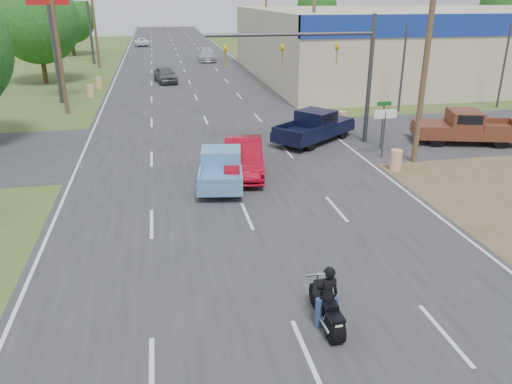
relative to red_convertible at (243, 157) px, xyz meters
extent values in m
plane|color=#3E5120|center=(-0.69, -12.85, -0.82)|extent=(200.00, 200.00, 0.00)
cube|color=#2D2D30|center=(-0.69, 27.15, -0.81)|extent=(15.00, 180.00, 0.02)
cube|color=#2D2D30|center=(-0.69, 5.15, -0.82)|extent=(120.00, 10.00, 0.02)
cube|color=brown|center=(10.31, -2.85, -0.82)|extent=(8.00, 18.00, 0.01)
cube|color=#B7A88C|center=(31.31, 27.15, 2.48)|extent=(50.00, 28.00, 6.60)
cylinder|color=#4C3823|center=(8.81, 0.15, 4.18)|extent=(0.28, 0.28, 10.00)
cylinder|color=#4C3823|center=(8.81, 18.15, 4.18)|extent=(0.28, 0.28, 10.00)
cylinder|color=#4C3823|center=(8.81, 36.15, 4.18)|extent=(0.28, 0.28, 10.00)
cylinder|color=#4C3823|center=(-10.19, 15.15, 4.18)|extent=(0.28, 0.28, 10.00)
cylinder|color=#4C3823|center=(-10.19, 39.15, 4.18)|extent=(0.28, 0.28, 10.00)
cylinder|color=#422D19|center=(-14.19, 29.15, 0.80)|extent=(0.44, 0.44, 3.24)
sphere|color=#144615|center=(-14.19, 29.15, 4.76)|extent=(7.56, 7.56, 7.56)
cylinder|color=#422D19|center=(-14.89, 53.15, 0.62)|extent=(0.44, 0.44, 2.88)
sphere|color=#144615|center=(-14.89, 53.15, 4.14)|extent=(6.72, 6.72, 6.72)
cylinder|color=#422D19|center=(54.31, 57.15, 0.98)|extent=(0.44, 0.44, 3.60)
sphere|color=#144615|center=(54.31, 57.15, 5.38)|extent=(8.40, 8.40, 8.40)
cylinder|color=#422D19|center=(29.31, 82.15, 0.89)|extent=(0.44, 0.44, 3.42)
sphere|color=#144615|center=(29.31, 82.15, 5.07)|extent=(7.98, 7.98, 7.98)
cylinder|color=#422D19|center=(-30.69, 82.15, 1.07)|extent=(0.44, 0.44, 3.78)
sphere|color=#144615|center=(-30.69, 82.15, 5.69)|extent=(8.82, 8.82, 8.82)
cylinder|color=orange|center=(7.31, -0.85, -0.32)|extent=(0.56, 0.56, 1.00)
cylinder|color=orange|center=(7.71, 7.65, -0.32)|extent=(0.56, 0.56, 1.00)
cylinder|color=orange|center=(-9.19, 21.15, -0.32)|extent=(0.56, 0.56, 1.00)
cylinder|color=orange|center=(-8.89, 25.15, -0.32)|extent=(0.56, 0.56, 1.00)
cylinder|color=#3F3F44|center=(-11.19, 19.15, 3.68)|extent=(0.30, 0.30, 9.00)
cylinder|color=#3F3F44|center=(-11.19, 43.15, 3.68)|extent=(0.30, 0.30, 9.00)
cylinder|color=#3F3F44|center=(7.51, 1.15, 0.38)|extent=(0.08, 0.08, 2.40)
cube|color=white|center=(7.51, 1.15, 1.48)|extent=(1.20, 0.05, 0.45)
cylinder|color=#3F3F44|center=(8.11, 2.65, 0.38)|extent=(0.08, 0.08, 2.40)
cube|color=#0C591E|center=(8.11, 2.65, 1.68)|extent=(0.80, 0.04, 0.22)
cylinder|color=#3F3F44|center=(7.81, 4.15, 2.68)|extent=(0.24, 0.24, 7.00)
cylinder|color=#3F3F44|center=(3.31, 4.15, 5.18)|extent=(9.00, 0.18, 0.18)
imported|color=gold|center=(5.81, 4.15, 4.73)|extent=(0.18, 0.40, 1.10)
imported|color=gold|center=(2.81, 4.15, 4.73)|extent=(0.18, 0.40, 1.10)
imported|color=gold|center=(-0.19, 4.15, 4.73)|extent=(0.18, 0.40, 1.10)
imported|color=maroon|center=(0.00, 0.00, 0.00)|extent=(2.45, 5.20, 1.65)
cylinder|color=black|center=(0.12, -12.54, -0.48)|extent=(0.35, 0.69, 0.69)
cylinder|color=black|center=(0.08, -11.04, -0.48)|extent=(0.14, 0.69, 0.69)
cube|color=black|center=(0.10, -11.76, -0.18)|extent=(0.26, 1.25, 0.31)
cube|color=black|center=(0.09, -11.50, 0.03)|extent=(0.28, 0.58, 0.23)
cube|color=black|center=(0.11, -12.08, -0.01)|extent=(0.32, 0.58, 0.10)
cylinder|color=white|center=(0.09, -11.19, 0.27)|extent=(0.68, 0.07, 0.05)
cube|color=white|center=(0.12, -12.77, -0.25)|extent=(0.19, 0.03, 0.12)
imported|color=black|center=(0.10, -11.92, -0.01)|extent=(0.61, 0.41, 1.64)
cylinder|color=black|center=(-1.74, 0.43, -0.45)|extent=(0.39, 0.78, 0.75)
cylinder|color=black|center=(-0.19, 0.19, -0.45)|extent=(0.39, 0.78, 0.75)
cylinder|color=black|center=(-2.19, -2.45, -0.45)|extent=(0.39, 0.78, 0.75)
cylinder|color=black|center=(-0.64, -2.69, -0.45)|extent=(0.39, 0.78, 0.75)
cube|color=#5F9DCC|center=(-1.19, -1.13, -0.25)|extent=(2.59, 5.09, 0.49)
cube|color=#5F9DCC|center=(-0.96, 0.31, 0.06)|extent=(2.04, 2.10, 0.17)
cube|color=#5F9DCC|center=(-1.17, -1.03, 0.39)|extent=(1.92, 1.70, 0.79)
cube|color=black|center=(-1.17, -1.03, 0.53)|extent=(1.91, 1.42, 0.42)
cube|color=#5F9DCC|center=(-1.55, -3.48, 0.13)|extent=(1.71, 0.34, 0.28)
cylinder|color=black|center=(5.68, 6.40, -0.41)|extent=(0.85, 0.76, 0.84)
cylinder|color=black|center=(6.76, 5.01, -0.41)|extent=(0.85, 0.76, 0.84)
cylinder|color=black|center=(3.10, 4.39, -0.41)|extent=(0.85, 0.76, 0.84)
cylinder|color=black|center=(4.18, 3.00, -0.41)|extent=(0.85, 0.76, 0.84)
cube|color=black|center=(4.93, 4.70, -0.17)|extent=(5.59, 5.00, 0.54)
cube|color=black|center=(6.22, 5.70, 0.17)|extent=(2.86, 2.84, 0.19)
cube|color=black|center=(5.01, 4.76, 0.54)|extent=(2.47, 2.52, 0.89)
cube|color=black|center=(5.01, 4.76, 0.69)|extent=(2.24, 2.36, 0.47)
cube|color=black|center=(2.82, 3.06, 0.24)|extent=(1.25, 1.57, 0.31)
cylinder|color=black|center=(11.36, 2.38, -0.39)|extent=(0.93, 0.56, 0.87)
cylinder|color=black|center=(11.87, 4.14, -0.39)|extent=(0.93, 0.56, 0.87)
cylinder|color=black|center=(14.62, 1.43, -0.39)|extent=(0.93, 0.56, 0.87)
cylinder|color=black|center=(15.13, 3.19, -0.39)|extent=(0.93, 0.56, 0.87)
cube|color=brown|center=(13.25, 2.79, -0.15)|extent=(6.04, 3.67, 0.57)
cube|color=brown|center=(11.62, 3.26, 0.21)|extent=(2.64, 2.58, 0.20)
cube|color=brown|center=(13.14, 2.82, 0.59)|extent=(2.19, 2.40, 0.93)
cube|color=black|center=(13.14, 2.82, 0.75)|extent=(1.87, 2.34, 0.49)
imported|color=#4E4E52|center=(-2.94, 27.33, -0.08)|extent=(2.47, 4.58, 1.48)
imported|color=#BABBC0|center=(2.73, 43.30, -0.04)|extent=(2.53, 5.56, 1.58)
imported|color=white|center=(-5.91, 65.29, -0.19)|extent=(2.76, 4.84, 1.27)
camera|label=1|loc=(-3.69, -22.02, 7.11)|focal=35.00mm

